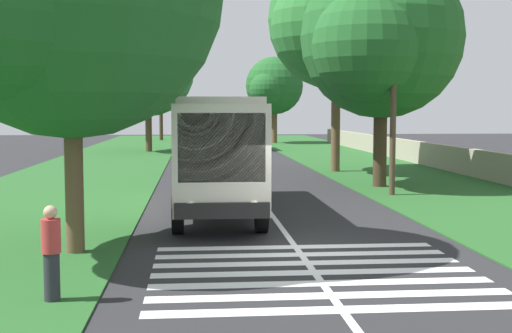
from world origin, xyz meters
name	(u,v)px	position (x,y,z in m)	size (l,w,h in m)	color
ground	(299,251)	(0.00, 0.00, 0.00)	(160.00, 160.00, 0.00)	#262628
grass_verge_left	(67,186)	(15.00, 8.20, 0.02)	(120.00, 8.00, 0.04)	#235623
grass_verge_right	(424,182)	(15.00, -8.20, 0.02)	(120.00, 8.00, 0.04)	#235623
centre_line	(249,184)	(15.00, 0.00, 0.00)	(110.00, 0.16, 0.01)	silver
coach_bus	(215,148)	(6.52, 1.80, 2.15)	(11.16, 2.62, 3.73)	silver
zebra_crossing	(314,272)	(-2.21, 0.00, 0.00)	(5.85, 6.80, 0.01)	silver
trailing_car_0	(205,157)	(24.18, 1.88, 0.67)	(4.30, 1.78, 1.43)	gray
trailing_car_1	(205,148)	(33.71, 1.71, 0.67)	(4.30, 1.78, 1.43)	#B21E1E
trailing_minibus_0	(244,132)	(42.47, -1.75, 1.55)	(6.00, 2.14, 2.53)	teal
roadside_tree_left_0	(159,65)	(61.79, 6.37, 8.41)	(6.56, 5.72, 11.38)	#3D2D1E
roadside_tree_left_1	(147,73)	(40.43, 6.32, 6.40)	(8.87, 7.45, 10.29)	#4C3826
roadside_tree_right_0	(377,41)	(13.30, -5.43, 6.37)	(8.30, 7.07, 10.06)	#3D2D1E
roadside_tree_right_1	(273,87)	(53.88, -5.51, 5.72)	(6.98, 5.86, 8.78)	brown
roadside_tree_right_2	(332,24)	(20.68, -4.94, 8.01)	(8.83, 7.52, 11.91)	brown
utility_pole	(394,82)	(10.27, -5.29, 4.50)	(0.24, 1.40, 8.64)	#473828
roadside_wall	(454,159)	(20.00, -11.60, 0.73)	(70.00, 0.40, 1.39)	#9E937F
pedestrian	(51,252)	(-4.03, 4.99, 0.91)	(0.34, 0.34, 1.69)	#26262D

